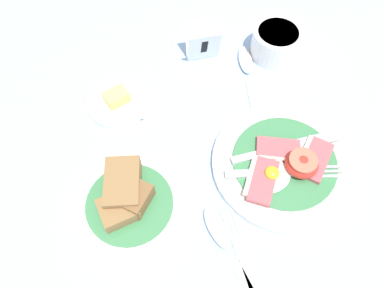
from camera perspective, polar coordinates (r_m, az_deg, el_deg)
ground_plane at (r=0.60m, az=8.07°, el=-7.35°), size 3.00×3.00×0.00m
breakfast_plate at (r=0.62m, az=13.95°, el=-2.94°), size 0.23×0.23×0.04m
bread_plate at (r=0.58m, az=-9.71°, el=-8.55°), size 0.18×0.18×0.05m
sugar_cup at (r=0.75m, az=12.67°, el=14.91°), size 0.09×0.09×0.06m
butter_dish at (r=0.69m, az=-11.21°, el=6.38°), size 0.11×0.11×0.03m
number_card at (r=0.73m, az=1.64°, el=15.13°), size 0.07×0.06×0.07m
teaspoon_by_saucer at (r=0.66m, az=-7.82°, el=4.22°), size 0.07×0.19×0.01m
teaspoon_near_cup at (r=0.73m, az=8.45°, el=10.99°), size 0.08×0.19×0.01m
teaspoon_stray at (r=0.56m, az=5.21°, el=-15.07°), size 0.03×0.19×0.01m
fork_on_cloth at (r=0.56m, az=8.37°, el=-18.40°), size 0.04×0.19×0.01m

